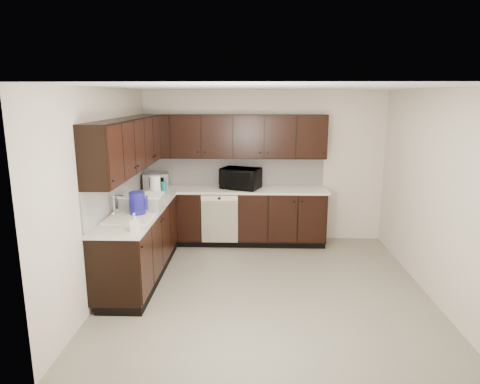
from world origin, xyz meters
name	(u,v)px	position (x,y,z in m)	size (l,w,h in m)	color
floor	(266,287)	(0.00, 0.00, 0.00)	(4.00, 4.00, 0.00)	gray
ceiling	(268,88)	(0.00, 0.00, 2.50)	(4.00, 4.00, 0.00)	white
wall_back	(263,167)	(0.00, 2.00, 1.25)	(4.00, 0.02, 2.50)	beige
wall_left	(105,191)	(-2.00, 0.00, 1.25)	(0.02, 4.00, 2.50)	beige
wall_right	(433,194)	(2.00, 0.00, 1.25)	(0.02, 4.00, 2.50)	beige
wall_front	(275,250)	(0.00, -2.00, 1.25)	(4.00, 0.02, 2.50)	beige
lower_cabinets	(198,230)	(-1.01, 1.11, 0.41)	(3.00, 2.80, 0.90)	black
countertop	(197,197)	(-1.01, 1.11, 0.92)	(3.03, 2.83, 0.04)	silver
backsplash	(185,178)	(-1.22, 1.32, 1.18)	(3.00, 2.80, 0.48)	silver
upper_cabinets	(191,140)	(-1.10, 1.20, 1.77)	(3.00, 2.80, 0.70)	black
dishwasher	(220,216)	(-0.70, 1.41, 0.55)	(0.58, 0.04, 0.78)	#F0E3C4
sink	(132,221)	(-1.68, -0.01, 0.88)	(0.54, 0.82, 0.42)	#F0E3C4
microwave	(241,178)	(-0.38, 1.67, 1.11)	(0.60, 0.41, 0.33)	black
soap_bottle_a	(135,222)	(-1.48, -0.60, 1.04)	(0.09, 0.09, 0.20)	gray
soap_bottle_b	(134,200)	(-1.76, 0.41, 1.05)	(0.08, 0.08, 0.22)	gray
toaster_oven	(156,181)	(-1.75, 1.66, 1.06)	(0.40, 0.29, 0.25)	silver
storage_bin	(142,202)	(-1.62, 0.29, 1.04)	(0.51, 0.38, 0.20)	silver
blue_pitcher	(137,204)	(-1.62, 0.03, 1.09)	(0.20, 0.20, 0.30)	#141098
teal_tumbler	(164,188)	(-1.55, 1.29, 1.03)	(0.08, 0.08, 0.18)	#0C8189
paper_towel_roll	(155,187)	(-1.60, 0.93, 1.11)	(0.15, 0.15, 0.34)	white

